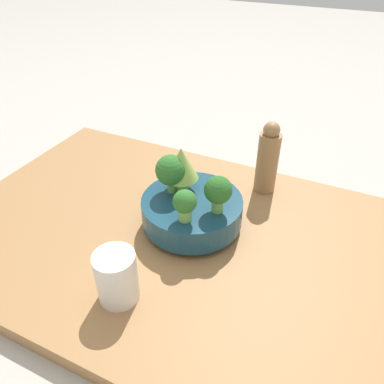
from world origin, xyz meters
The scene contains 9 objects.
ground_plane centered at (0.00, 0.00, 0.00)m, with size 6.00×6.00×0.00m, color #ADA89E.
table centered at (0.00, 0.00, 0.02)m, with size 0.99×0.65×0.04m.
bowl centered at (-0.02, -0.04, 0.08)m, with size 0.21×0.21×0.07m.
broccoli_floret_right centered at (0.03, -0.05, 0.16)m, with size 0.07×0.07×0.09m.
broccoli_floret_back centered at (-0.04, 0.02, 0.14)m, with size 0.05×0.05×0.07m.
romanesco_piece_near centered at (0.01, -0.06, 0.17)m, with size 0.07×0.07×0.10m.
broccoli_floret_left centered at (-0.08, -0.03, 0.15)m, with size 0.06×0.06×0.08m.
cup centered at (0.01, 0.19, 0.09)m, with size 0.07×0.07×0.10m.
pepper_mill centered at (-0.13, -0.24, 0.12)m, with size 0.05×0.05×0.18m.
Camera 1 is at (-0.29, 0.52, 0.58)m, focal length 35.00 mm.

